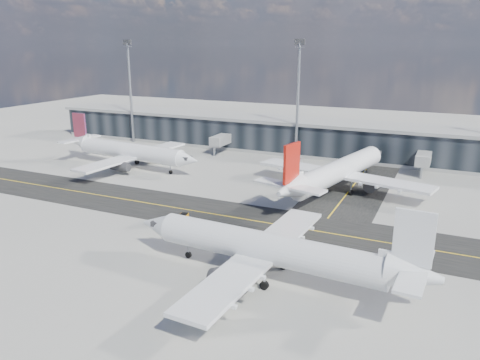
{
  "coord_description": "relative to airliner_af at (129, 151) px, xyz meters",
  "views": [
    {
      "loc": [
        35.09,
        -61.81,
        27.8
      ],
      "look_at": [
        2.45,
        9.08,
        5.0
      ],
      "focal_mm": 35.0,
      "sensor_mm": 36.0,
      "label": 1
    }
  ],
  "objects": [
    {
      "name": "service_van",
      "position": [
        34.45,
        20.27,
        -3.06
      ],
      "size": [
        4.44,
        5.85,
        1.48
      ],
      "primitive_type": "imported",
      "rotation": [
        0.0,
        0.0,
        0.43
      ],
      "color": "white",
      "rests_on": "ground"
    },
    {
      "name": "airliner_near",
      "position": [
        49.66,
        -36.73,
        0.02
      ],
      "size": [
        38.94,
        33.18,
        11.54
      ],
      "rotation": [
        0.0,
        0.0,
        1.52
      ],
      "color": "silver",
      "rests_on": "ground"
    },
    {
      "name": "floodlight_masts",
      "position": [
        32.78,
        24.27,
        11.81
      ],
      "size": [
        102.5,
        0.7,
        28.9
      ],
      "color": "gray",
      "rests_on": "ground"
    },
    {
      "name": "taxiway_lanes",
      "position": [
        36.69,
        -12.99,
        -3.78
      ],
      "size": [
        180.0,
        63.0,
        0.03
      ],
      "color": "black",
      "rests_on": "ground"
    },
    {
      "name": "ground",
      "position": [
        32.78,
        -23.73,
        -3.79
      ],
      "size": [
        300.0,
        300.0,
        0.0
      ],
      "primitive_type": "plane",
      "color": "gray",
      "rests_on": "ground"
    },
    {
      "name": "terminal_concourse",
      "position": [
        32.82,
        31.21,
        0.3
      ],
      "size": [
        152.0,
        19.8,
        8.8
      ],
      "color": "black",
      "rests_on": "ground"
    },
    {
      "name": "airliner_af",
      "position": [
        0.0,
        0.0,
        0.0
      ],
      "size": [
        38.79,
        33.13,
        11.48
      ],
      "rotation": [
        0.0,
        0.0,
        -1.67
      ],
      "color": "white",
      "rests_on": "ground"
    },
    {
      "name": "baggage_tug",
      "position": [
        30.36,
        -26.8,
        -2.74
      ],
      "size": [
        3.64,
        2.35,
        2.11
      ],
      "rotation": [
        0.0,
        0.0,
        -1.36
      ],
      "color": "orange",
      "rests_on": "ground"
    },
    {
      "name": "airliner_redtail",
      "position": [
        48.64,
        1.44,
        0.32
      ],
      "size": [
        35.8,
        41.67,
        12.44
      ],
      "rotation": [
        0.0,
        0.0,
        -0.23
      ],
      "color": "white",
      "rests_on": "ground"
    }
  ]
}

